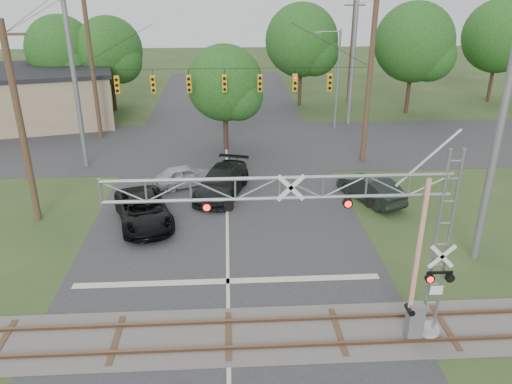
{
  "coord_description": "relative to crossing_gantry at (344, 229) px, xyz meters",
  "views": [
    {
      "loc": [
        0.16,
        -12.43,
        11.98
      ],
      "look_at": [
        1.31,
        7.5,
        3.26
      ],
      "focal_mm": 35.0,
      "sensor_mm": 36.0,
      "label": 1
    }
  ],
  "objects": [
    {
      "name": "treeline",
      "position": [
        1.22,
        32.29,
        1.5
      ],
      "size": [
        58.62,
        20.03,
        10.02
      ],
      "color": "#352218",
      "rests_on": "ground"
    },
    {
      "name": "railroad_track",
      "position": [
        -3.84,
        0.36,
        -4.4
      ],
      "size": [
        90.0,
        3.2,
        0.17
      ],
      "color": "#524B47",
      "rests_on": "ground"
    },
    {
      "name": "ground",
      "position": [
        -3.84,
        -1.64,
        -4.43
      ],
      "size": [
        160.0,
        160.0,
        0.0
      ],
      "primitive_type": "plane",
      "color": "#293F1D",
      "rests_on": "ground"
    },
    {
      "name": "sedan_silver",
      "position": [
        -6.37,
        14.53,
        -3.77
      ],
      "size": [
        4.22,
        2.92,
        1.33
      ],
      "primitive_type": "imported",
      "rotation": [
        0.0,
        0.0,
        1.95
      ],
      "color": "#A2A5AA",
      "rests_on": "ground"
    },
    {
      "name": "crossing_gantry",
      "position": [
        0.0,
        0.0,
        0.0
      ],
      "size": [
        11.46,
        0.91,
        7.09
      ],
      "color": "#999893",
      "rests_on": "ground"
    },
    {
      "name": "utility_poles",
      "position": [
        -0.78,
        20.35,
        1.61
      ],
      "size": [
        24.5,
        30.82,
        13.4
      ],
      "color": "#493421",
      "rests_on": "ground"
    },
    {
      "name": "road_cross",
      "position": [
        -3.84,
        22.36,
        -4.42
      ],
      "size": [
        90.0,
        12.0,
        0.02
      ],
      "primitive_type": "cube",
      "color": "#2A292C",
      "rests_on": "ground"
    },
    {
      "name": "road_main",
      "position": [
        -3.84,
        8.36,
        -4.42
      ],
      "size": [
        14.0,
        90.0,
        0.02
      ],
      "primitive_type": "cube",
      "color": "#2A292C",
      "rests_on": "ground"
    },
    {
      "name": "suv_dark",
      "position": [
        4.41,
        11.72,
        -3.7
      ],
      "size": [
        3.29,
        4.72,
        1.48
      ],
      "primitive_type": "imported",
      "rotation": [
        0.0,
        0.0,
        3.57
      ],
      "color": "black",
      "rests_on": "ground"
    },
    {
      "name": "traffic_signal_span",
      "position": [
        -2.96,
        18.36,
        1.27
      ],
      "size": [
        19.34,
        0.36,
        11.5
      ],
      "color": "gray",
      "rests_on": "ground"
    },
    {
      "name": "pickup_black",
      "position": [
        -8.18,
        9.6,
        -3.68
      ],
      "size": [
        4.0,
        5.95,
        1.52
      ],
      "primitive_type": "imported",
      "rotation": [
        0.0,
        0.0,
        0.3
      ],
      "color": "black",
      "rests_on": "ground"
    },
    {
      "name": "car_dark",
      "position": [
        -4.11,
        13.14,
        -3.63
      ],
      "size": [
        3.75,
        5.94,
        1.6
      ],
      "primitive_type": "imported",
      "rotation": [
        0.0,
        0.0,
        -0.29
      ],
      "color": "black",
      "rests_on": "ground"
    },
    {
      "name": "streetlight",
      "position": [
        5.14,
        26.27,
        0.08
      ],
      "size": [
        2.15,
        0.22,
        8.07
      ],
      "color": "gray",
      "rests_on": "ground"
    }
  ]
}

